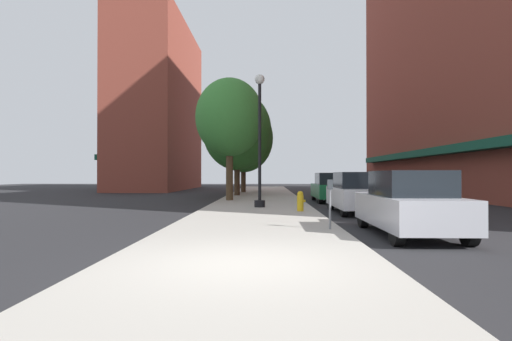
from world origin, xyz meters
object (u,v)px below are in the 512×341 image
(tree_near, at_px, (243,138))
(car_green, at_px, (331,188))
(car_silver, at_px, (409,204))
(tree_mid, at_px, (230,118))
(lamppost, at_px, (260,138))
(tree_far, at_px, (237,131))
(car_white, at_px, (356,193))
(fire_hydrant, at_px, (300,201))
(parking_meter_near, at_px, (330,198))

(tree_near, xyz_separation_m, car_green, (5.56, -10.35, -3.74))
(car_silver, bearing_deg, tree_near, 104.55)
(tree_near, xyz_separation_m, tree_mid, (-0.18, -10.68, 0.24))
(lamppost, distance_m, tree_mid, 5.55)
(tree_far, relative_size, car_green, 1.70)
(car_green, bearing_deg, car_white, -91.60)
(lamppost, bearing_deg, tree_near, 95.89)
(tree_mid, xyz_separation_m, car_green, (5.73, 0.33, -3.98))
(tree_far, distance_m, car_white, 13.90)
(tree_mid, xyz_separation_m, tree_far, (0.02, 5.57, -0.15))
(fire_hydrant, height_order, parking_meter_near, parking_meter_near)
(tree_near, relative_size, tree_mid, 1.05)
(tree_mid, bearing_deg, tree_far, 89.77)
(lamppost, relative_size, car_silver, 1.37)
(parking_meter_near, relative_size, car_green, 0.30)
(parking_meter_near, bearing_deg, car_silver, -9.45)
(tree_mid, distance_m, tree_far, 5.58)
(fire_hydrant, xyz_separation_m, car_silver, (2.30, -5.73, 0.29))
(tree_near, bearing_deg, tree_far, -91.72)
(fire_hydrant, distance_m, tree_near, 18.39)
(tree_far, bearing_deg, tree_mid, -90.23)
(parking_meter_near, xyz_separation_m, car_green, (1.95, 12.71, -0.14))
(fire_hydrant, height_order, tree_near, tree_near)
(car_silver, height_order, car_green, same)
(tree_near, bearing_deg, car_green, -61.76)
(car_silver, bearing_deg, car_white, 91.18)
(car_white, bearing_deg, tree_mid, 130.12)
(tree_near, bearing_deg, lamppost, -84.11)
(fire_hydrant, relative_size, tree_near, 0.11)
(car_green, bearing_deg, parking_meter_near, -100.33)
(tree_far, distance_m, car_silver, 19.53)
(lamppost, xyz_separation_m, tree_near, (-1.62, 15.68, 1.34))
(lamppost, height_order, parking_meter_near, lamppost)
(parking_meter_near, distance_m, car_silver, 1.98)
(tree_mid, bearing_deg, parking_meter_near, -73.00)
(tree_near, height_order, tree_far, tree_far)
(parking_meter_near, height_order, tree_near, tree_near)
(lamppost, height_order, fire_hydrant, lamppost)
(fire_hydrant, xyz_separation_m, tree_near, (-3.26, 17.65, 4.03))
(tree_mid, bearing_deg, car_silver, -65.71)
(tree_far, bearing_deg, car_green, -42.57)
(tree_mid, relative_size, car_green, 1.61)
(tree_far, relative_size, car_white, 1.70)
(lamppost, relative_size, parking_meter_near, 4.50)
(fire_hydrant, bearing_deg, car_silver, -68.15)
(lamppost, distance_m, car_green, 7.05)
(lamppost, relative_size, car_white, 1.37)
(car_silver, relative_size, car_white, 1.00)
(car_white, bearing_deg, car_green, 88.72)
(fire_hydrant, xyz_separation_m, tree_far, (-3.41, 12.55, 4.12))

